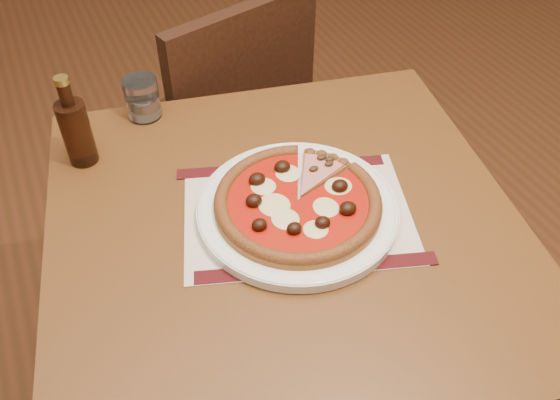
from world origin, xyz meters
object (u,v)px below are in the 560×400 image
(chair_far, at_px, (224,124))
(plate, at_px, (298,209))
(bottle, at_px, (76,130))
(water_glass, at_px, (142,98))
(table, at_px, (285,258))
(pizza, at_px, (298,201))

(chair_far, relative_size, plate, 2.54)
(plate, distance_m, bottle, 0.43)
(water_glass, bearing_deg, chair_far, 42.07)
(water_glass, height_order, bottle, bottle)
(table, relative_size, water_glass, 11.11)
(table, bearing_deg, chair_far, 80.19)
(chair_far, relative_size, bottle, 4.83)
(pizza, height_order, bottle, bottle)
(table, relative_size, chair_far, 1.07)
(water_glass, xyz_separation_m, bottle, (-0.14, -0.09, 0.03))
(chair_far, xyz_separation_m, plate, (-0.08, -0.61, 0.26))
(chair_far, bearing_deg, plate, 67.24)
(water_glass, relative_size, bottle, 0.47)
(plate, xyz_separation_m, water_glass, (-0.16, 0.39, 0.03))
(chair_far, distance_m, bottle, 0.59)
(chair_far, bearing_deg, water_glass, 26.81)
(table, xyz_separation_m, plate, (0.03, 0.00, 0.11))
(table, xyz_separation_m, bottle, (-0.28, 0.30, 0.17))
(table, distance_m, pizza, 0.13)
(water_glass, bearing_deg, plate, -67.60)
(chair_far, height_order, pizza, chair_far)
(plate, bearing_deg, table, -171.54)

